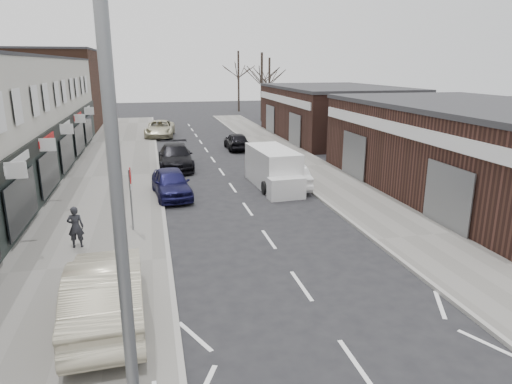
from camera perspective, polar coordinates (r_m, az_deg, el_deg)
pavement_left at (r=29.05m, az=-17.61°, el=1.85°), size 5.50×64.00×0.12m
pavement_right at (r=30.63m, az=6.37°, el=3.18°), size 3.50×64.00×0.12m
brick_block_far at (r=52.08m, az=-23.74°, el=11.48°), size 8.00×10.00×8.00m
right_unit_near at (r=26.61m, az=26.36°, el=4.57°), size 10.00×18.00×4.50m
right_unit_far at (r=43.77m, az=9.69°, el=9.70°), size 10.00×16.00×4.50m
tree_far_a at (r=56.18m, az=0.71°, el=8.88°), size 3.60×3.60×8.00m
tree_far_b at (r=62.57m, az=1.64°, el=9.57°), size 3.60×3.60×7.50m
tree_far_c at (r=67.74m, az=-2.15°, el=10.03°), size 3.60×3.60×8.50m
street_lamp at (r=5.76m, az=-14.84°, el=-5.24°), size 2.23×0.22×8.00m
warning_sign at (r=18.74m, az=-15.40°, el=1.44°), size 0.12×0.80×2.70m
white_van at (r=25.45m, az=2.21°, el=2.89°), size 2.20×5.57×2.13m
sedan_on_pavement at (r=12.68m, az=-18.23°, el=-11.62°), size 2.04×5.29×1.72m
pedestrian at (r=17.94m, az=-21.62°, el=-4.08°), size 0.58×0.39×1.57m
parked_car_left_a at (r=23.88m, az=-10.56°, el=1.11°), size 2.15×4.47×1.47m
parked_car_left_b at (r=30.53m, az=-10.02°, el=4.37°), size 2.21×5.34×1.54m
parked_car_left_c at (r=44.44m, az=-11.93°, el=7.75°), size 3.11×5.76×1.54m
parked_car_right_a at (r=25.33m, az=4.14°, el=2.08°), size 1.53×4.23×1.39m
parked_car_right_b at (r=36.95m, az=-2.45°, el=6.39°), size 1.66×4.05×1.37m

